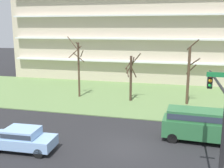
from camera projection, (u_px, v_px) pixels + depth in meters
ground at (126, 148)px, 18.32m from camera, size 160.00×160.00×0.00m
grass_lawn_strip at (149, 97)px, 31.60m from camera, size 80.00×16.00×0.08m
apartment_building at (160, 27)px, 42.72m from camera, size 46.33×11.97×16.49m
tree_far_left at (78, 66)px, 31.10m from camera, size 2.12×2.44×7.19m
tree_left at (131, 76)px, 29.52m from camera, size 1.73×1.76×5.44m
tree_center at (189, 74)px, 28.13m from camera, size 1.46×1.27×7.01m
van_green_near_left at (200, 123)px, 19.23m from camera, size 5.29×2.23×2.36m
sedan_blue_center_left at (22, 138)px, 17.84m from camera, size 4.47×1.99×1.57m
traffic_signal_mast at (217, 116)px, 12.01m from camera, size 0.90×6.09×6.08m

